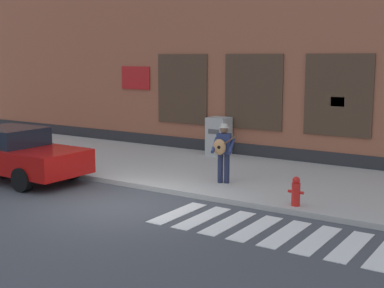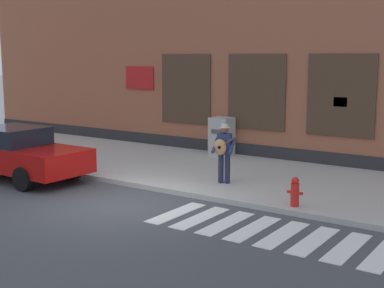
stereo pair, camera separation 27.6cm
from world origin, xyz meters
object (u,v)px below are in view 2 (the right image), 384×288
object	(u,v)px
busker	(224,150)
fire_hydrant	(295,192)
utility_box	(222,136)
red_car	(18,153)

from	to	relation	value
busker	fire_hydrant	world-z (taller)	busker
busker	fire_hydrant	distance (m)	2.83
utility_box	busker	bearing A→B (deg)	-57.97
busker	utility_box	bearing A→B (deg)	122.03
busker	utility_box	xyz separation A→B (m)	(-2.30, 3.67, -0.26)
busker	fire_hydrant	bearing A→B (deg)	-22.03
busker	utility_box	distance (m)	4.34
utility_box	fire_hydrant	distance (m)	6.78
red_car	busker	bearing A→B (deg)	23.30
red_car	busker	distance (m)	6.17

